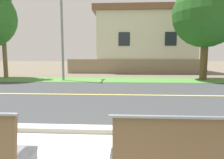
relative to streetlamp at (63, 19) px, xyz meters
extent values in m
plane|color=#665B4C|center=(3.50, -3.71, -4.16)|extent=(140.00, 140.00, 0.00)
cube|color=#ADA89E|center=(3.50, -9.36, -4.10)|extent=(44.00, 0.30, 0.11)
cube|color=#383A3D|center=(3.50, -5.21, -4.15)|extent=(52.00, 8.00, 0.01)
cube|color=#E0CC4C|center=(3.50, -5.21, -4.15)|extent=(48.00, 0.14, 0.01)
cube|color=#478438|center=(3.50, 0.21, -4.15)|extent=(48.00, 2.80, 0.02)
cube|color=brown|center=(4.99, -11.39, -3.45)|extent=(1.95, 0.12, 0.52)
cylinder|color=slate|center=(4.99, -11.40, -3.17)|extent=(2.04, 0.04, 0.04)
cylinder|color=gray|center=(0.00, -0.19, -0.51)|extent=(0.16, 0.16, 7.30)
cylinder|color=brown|center=(9.79, 0.79, -2.74)|extent=(0.49, 0.49, 2.84)
sphere|color=#23561E|center=(9.79, 0.79, 0.39)|extent=(4.55, 4.55, 4.55)
cylinder|color=brown|center=(-5.13, 1.48, 0.31)|extent=(0.32, 0.32, 8.94)
cube|color=gray|center=(5.11, 5.82, -3.46)|extent=(13.00, 0.36, 1.40)
cube|color=beige|center=(6.41, 9.02, -1.13)|extent=(9.85, 6.40, 6.07)
cube|color=brown|center=(6.41, 9.02, 2.21)|extent=(10.63, 6.91, 0.60)
cube|color=#232833|center=(4.19, 5.79, -0.82)|extent=(1.10, 0.06, 1.30)
cube|color=#232833|center=(8.62, 5.79, -0.82)|extent=(1.10, 0.06, 1.30)
camera|label=1|loc=(4.12, -13.33, -2.57)|focal=31.23mm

